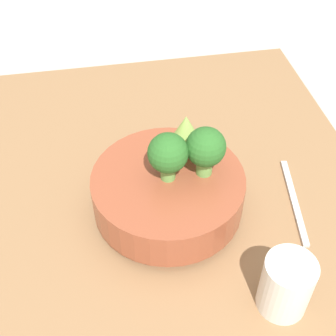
{
  "coord_description": "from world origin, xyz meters",
  "views": [
    {
      "loc": [
        -0.45,
        0.09,
        0.63
      ],
      "look_at": [
        0.03,
        0.01,
        0.14
      ],
      "focal_mm": 50.0,
      "sensor_mm": 36.0,
      "label": 1
    }
  ],
  "objects": [
    {
      "name": "fork",
      "position": [
        0.01,
        -0.2,
        0.05
      ],
      "size": [
        0.18,
        0.04,
        0.01
      ],
      "color": "silver",
      "rests_on": "table"
    },
    {
      "name": "bowl",
      "position": [
        0.03,
        0.01,
        0.09
      ],
      "size": [
        0.24,
        0.24,
        0.08
      ],
      "color": "brown",
      "rests_on": "table"
    },
    {
      "name": "broccoli_floret_front",
      "position": [
        0.03,
        -0.05,
        0.17
      ],
      "size": [
        0.06,
        0.06,
        0.08
      ],
      "color": "#6BA34C",
      "rests_on": "bowl"
    },
    {
      "name": "broccoli_floret_center",
      "position": [
        0.03,
        0.01,
        0.17
      ],
      "size": [
        0.06,
        0.06,
        0.08
      ],
      "color": "#6BA34C",
      "rests_on": "bowl"
    },
    {
      "name": "cup",
      "position": [
        -0.16,
        -0.12,
        0.09
      ],
      "size": [
        0.07,
        0.07,
        0.09
      ],
      "color": "silver",
      "rests_on": "table"
    },
    {
      "name": "table",
      "position": [
        0.0,
        0.0,
        0.02
      ],
      "size": [
        0.96,
        0.7,
        0.04
      ],
      "color": "olive",
      "rests_on": "ground_plane"
    },
    {
      "name": "ground_plane",
      "position": [
        0.0,
        0.0,
        0.0
      ],
      "size": [
        6.0,
        6.0,
        0.0
      ],
      "primitive_type": "plane",
      "color": "#ADA89E"
    },
    {
      "name": "romanesco_piece_near",
      "position": [
        0.08,
        -0.03,
        0.17
      ],
      "size": [
        0.05,
        0.05,
        0.07
      ],
      "color": "#6BA34C",
      "rests_on": "bowl"
    }
  ]
}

